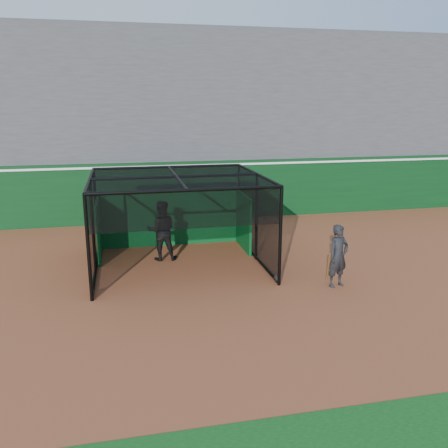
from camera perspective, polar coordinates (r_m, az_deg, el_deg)
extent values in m
plane|color=#974D2C|center=(12.51, 0.95, -8.52)|extent=(120.00, 120.00, 0.00)
cube|color=#093614|center=(20.22, -4.59, 4.01)|extent=(50.00, 0.45, 2.50)
cube|color=white|center=(20.05, -4.65, 7.11)|extent=(50.00, 0.50, 0.08)
cube|color=#4C4C4F|center=(23.76, -6.03, 11.89)|extent=(50.00, 7.85, 7.75)
cube|color=#4C4C4F|center=(27.37, -7.17, 21.56)|extent=(50.00, 0.30, 1.20)
cube|color=#074B1D|center=(16.63, -6.48, 0.65)|extent=(4.86, 0.10, 1.90)
cylinder|color=black|center=(12.76, -15.57, -8.06)|extent=(0.08, 0.22, 0.22)
cylinder|color=black|center=(13.37, 6.35, -6.55)|extent=(0.08, 0.22, 0.22)
cylinder|color=black|center=(16.71, -14.88, -2.66)|extent=(0.08, 0.22, 0.22)
cylinder|color=black|center=(17.18, 1.91, -1.71)|extent=(0.08, 0.22, 0.22)
imported|color=black|center=(15.08, -7.52, -0.79)|extent=(0.98, 0.79, 1.91)
imported|color=black|center=(13.16, 13.59, -3.76)|extent=(0.73, 0.59, 1.72)
cylinder|color=#593819|center=(13.20, 12.43, -5.06)|extent=(0.14, 0.33, 0.85)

